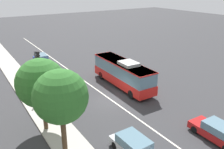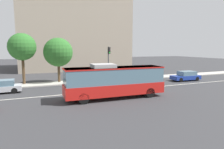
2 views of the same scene
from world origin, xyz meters
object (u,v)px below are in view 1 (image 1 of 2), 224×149
sedan_red (218,132)px  sedan_blue (42,59)px  street_tree_kerbside_left (41,83)px  street_tree_kerbside_centre (61,97)px  sedan_silver (135,147)px  traffic_light_mid_block (38,66)px  transit_bus (123,72)px

sedan_red → sedan_blue: 27.92m
street_tree_kerbside_left → street_tree_kerbside_centre: bearing=178.7°
sedan_silver → traffic_light_mid_block: bearing=-170.5°
sedan_red → street_tree_kerbside_left: bearing=52.8°
traffic_light_mid_block → sedan_blue: bearing=70.0°
sedan_blue → street_tree_kerbside_centre: size_ratio=0.66×
sedan_silver → sedan_blue: bearing=176.4°
transit_bus → sedan_blue: bearing=23.0°
sedan_red → traffic_light_mid_block: bearing=32.1°
transit_bus → traffic_light_mid_block: traffic_light_mid_block is taller
sedan_silver → street_tree_kerbside_centre: street_tree_kerbside_centre is taller
street_tree_kerbside_centre → traffic_light_mid_block: bearing=-9.0°
transit_bus → sedan_red: 13.09m
sedan_red → transit_bus: bearing=2.2°
sedan_silver → street_tree_kerbside_centre: size_ratio=0.65×
sedan_blue → street_tree_kerbside_centre: 24.03m
transit_bus → sedan_blue: size_ratio=2.20×
sedan_red → sedan_blue: (27.32, 5.76, 0.00)m
transit_bus → traffic_light_mid_block: (2.98, 9.32, 1.75)m
transit_bus → street_tree_kerbside_left: bearing=111.6°
sedan_silver → sedan_red: 7.13m
sedan_silver → traffic_light_mid_block: 14.46m
transit_bus → sedan_red: bearing=-177.9°
street_tree_kerbside_left → transit_bus: bearing=-69.9°
street_tree_kerbside_left → street_tree_kerbside_centre: (-4.65, 0.10, 0.73)m
sedan_blue → street_tree_kerbside_centre: street_tree_kerbside_centre is taller
sedan_silver → sedan_blue: 25.23m
traffic_light_mid_block → street_tree_kerbside_left: size_ratio=0.81×
sedan_red → street_tree_kerbside_centre: (4.35, 11.30, 4.39)m
sedan_blue → street_tree_kerbside_left: street_tree_kerbside_left is taller
transit_bus → sedan_red: size_ratio=2.21×
transit_bus → street_tree_kerbside_centre: 14.53m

